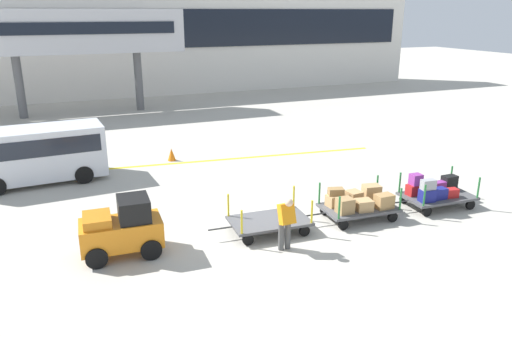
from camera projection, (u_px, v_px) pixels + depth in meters
The scene contains 11 objects.
ground_plane at pixel (262, 225), 14.90m from camera, with size 120.00×120.00×0.00m, color #B2ADA0.
apron_lead_line at pixel (136, 167), 20.50m from camera, with size 21.34×0.20×0.01m, color yellow.
terminal_building at pixel (126, 35), 36.37m from camera, with size 48.60×2.51×9.05m.
jet_bridge at pixel (47, 33), 28.98m from camera, with size 14.95×3.00×6.36m.
baggage_tug at pixel (122, 229), 12.89m from camera, with size 2.15×1.32×1.58m.
baggage_cart_lead at pixel (269, 221), 14.34m from camera, with size 3.03×1.51×1.10m.
baggage_cart_middle at pixel (359, 202), 15.25m from camera, with size 3.03×1.51×1.10m.
baggage_cart_tail at pixel (434, 191), 16.18m from camera, with size 3.03×1.51×1.14m.
baggage_handler at pixel (286, 221), 13.09m from camera, with size 0.41×0.45×1.56m.
shuttle_van at pixel (37, 151), 18.30m from camera, with size 4.91×2.22×2.10m.
safety_cone_near at pixel (172, 154), 21.27m from camera, with size 0.36×0.36×0.55m, color orange.
Camera 1 is at (-5.35, -12.55, 6.23)m, focal length 34.26 mm.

